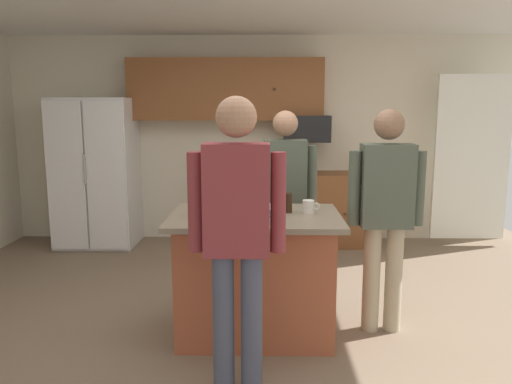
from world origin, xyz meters
name	(u,v)px	position (x,y,z in m)	size (l,w,h in m)	color
floor	(253,327)	(0.00, 0.00, 0.00)	(7.04, 7.04, 0.00)	#7F6B56
back_wall	(258,139)	(0.00, 2.80, 1.30)	(6.40, 0.10, 2.60)	beige
french_door_window_panel	(471,158)	(2.60, 2.40, 1.10)	(0.90, 0.06, 2.00)	white
cabinet_run_upper	(226,90)	(-0.40, 2.60, 1.93)	(2.40, 0.38, 0.75)	brown
cabinet_run_lower	(305,208)	(0.60, 2.48, 0.45)	(1.80, 0.63, 0.90)	brown
refrigerator	(96,173)	(-2.00, 2.38, 0.91)	(0.94, 0.76, 1.82)	white
microwave_over_range	(307,129)	(0.60, 2.50, 1.45)	(0.56, 0.40, 0.32)	black
kitchen_island	(255,274)	(0.02, -0.10, 0.47)	(1.26, 0.87, 0.93)	#AD5638
person_host_foreground	(285,192)	(0.26, 0.66, 0.97)	(0.57, 0.22, 1.69)	#232D4C
person_elder_center	(237,225)	(-0.07, -0.88, 1.04)	(0.57, 0.23, 1.78)	#4C5166
person_guest_left	(386,206)	(0.99, -0.02, 0.99)	(0.57, 0.22, 1.70)	tan
glass_stout_tall	(253,207)	(0.00, -0.21, 1.02)	(0.06, 0.06, 0.17)	black
glass_pilsner	(206,201)	(-0.36, 0.01, 1.01)	(0.07, 0.07, 0.16)	black
mug_blue_stoneware	(309,207)	(0.42, -0.05, 0.98)	(0.13, 0.09, 0.10)	white
glass_short_whisky	(194,207)	(-0.43, -0.17, 1.00)	(0.07, 0.07, 0.14)	black
mug_ceramic_white	(264,215)	(0.08, -0.32, 0.98)	(0.13, 0.09, 0.09)	#4C6B99
glass_dark_ale	(288,203)	(0.26, -0.01, 1.01)	(0.06, 0.06, 0.15)	black
serving_tray	(244,209)	(-0.07, -0.01, 0.95)	(0.44, 0.30, 0.04)	#B7B7BC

